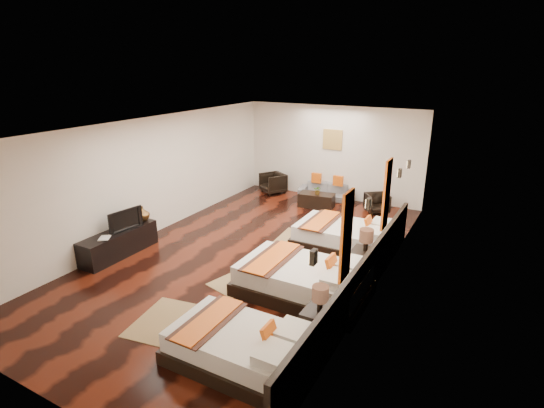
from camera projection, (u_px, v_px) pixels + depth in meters
The scene contains 30 objects.
floor at pixel (251, 255), 9.10m from camera, with size 5.50×9.50×0.01m, color black.
ceiling at pixel (249, 125), 8.21m from camera, with size 5.50×9.50×0.01m, color white.
back_wall at pixel (332, 153), 12.60m from camera, with size 5.50×0.01×2.80m, color silver.
left_wall at pixel (151, 177), 9.90m from camera, with size 0.01×9.50×2.80m, color silver.
right_wall at pixel (382, 215), 7.40m from camera, with size 0.01×9.50×2.80m, color silver.
headboard_panel at pixel (363, 282), 7.06m from camera, with size 0.08×6.60×0.90m, color black.
bed_near at pixel (242, 346), 5.75m from camera, with size 1.98×1.24×0.75m.
bed_mid at pixel (304, 280), 7.44m from camera, with size 2.30×1.45×0.88m.
bed_far at pixel (346, 236), 9.33m from camera, with size 2.20×1.38×0.84m.
nightstand_a at pixel (319, 322), 6.18m from camera, with size 0.47×0.47×0.92m.
nightstand_b at pixel (364, 260), 8.06m from camera, with size 0.50×0.50×1.00m.
jute_mat_near at pixel (161, 320), 6.77m from camera, with size 0.75×1.20×0.01m, color olive.
jute_mat_mid at pixel (242, 280), 8.03m from camera, with size 0.75×1.20×0.01m, color olive.
jute_mat_far at pixel (294, 239), 9.92m from camera, with size 0.75×1.20×0.01m, color olive.
tv_console at pixel (119, 243), 9.02m from camera, with size 0.50×1.80×0.55m, color black.
tv at pixel (124, 219), 8.96m from camera, with size 0.81×0.11×0.47m, color black.
book at pixel (99, 238), 8.53m from camera, with size 0.21×0.28×0.03m, color black.
figurine at pixel (142, 213), 9.49m from camera, with size 0.32×0.32×0.34m, color brown.
sofa at pixel (327, 192), 12.73m from camera, with size 1.67×0.65×0.49m, color slate.
armchair_left at pixel (273, 183), 13.37m from camera, with size 0.68×0.70×0.64m, color black.
armchair_right at pixel (377, 203), 11.61m from camera, with size 0.58×0.60×0.54m, color black.
coffee_table at pixel (317, 200), 12.09m from camera, with size 1.00×0.50×0.40m, color black.
table_plant at pixel (318, 190), 11.90m from camera, with size 0.22×0.19×0.25m, color #255E1F.
orange_panel_a at pixel (346, 236), 5.74m from camera, with size 0.04×0.40×1.30m, color #D86014.
orange_panel_b at pixel (387, 195), 7.57m from camera, with size 0.04×0.40×1.30m, color #D86014.
sconce_near at pixel (313, 257), 4.79m from camera, with size 0.07×0.12×0.18m.
sconce_mid at pixel (368, 203), 6.61m from camera, with size 0.07×0.12×0.18m.
sconce_far at pixel (400, 173), 8.44m from camera, with size 0.07×0.12×0.18m.
sconce_lounge at pixel (409, 164), 9.19m from camera, with size 0.07×0.12×0.18m.
gold_artwork at pixel (333, 140), 12.46m from camera, with size 0.60×0.04×0.60m, color #AD873F.
Camera 1 is at (4.37, -7.04, 3.95)m, focal length 27.59 mm.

